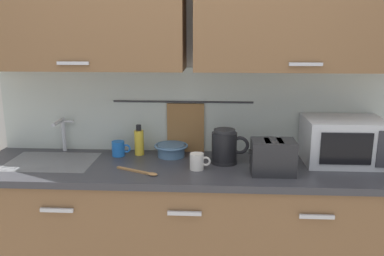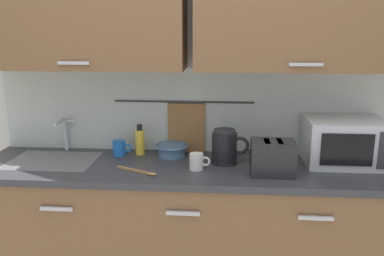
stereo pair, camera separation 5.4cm
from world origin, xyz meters
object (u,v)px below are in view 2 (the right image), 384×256
at_px(mug_near_sink, 120,148).
at_px(wooden_spoon, 141,172).
at_px(mug_by_kettle, 197,161).
at_px(mixing_bowl, 172,149).
at_px(electric_kettle, 225,147).
at_px(toaster, 273,157).
at_px(microwave, 345,142).
at_px(dish_soap_bottle, 140,141).

xyz_separation_m(mug_near_sink, wooden_spoon, (0.20, -0.31, -0.04)).
bearing_deg(mug_by_kettle, mixing_bowl, 126.61).
bearing_deg(electric_kettle, wooden_spoon, -156.36).
xyz_separation_m(toaster, wooden_spoon, (-0.73, -0.04, -0.09)).
height_order(mug_near_sink, mug_by_kettle, same).
bearing_deg(wooden_spoon, microwave, 12.31).
bearing_deg(mug_near_sink, microwave, -2.04).
bearing_deg(mixing_bowl, mug_by_kettle, -53.39).
relative_size(microwave, mixing_bowl, 2.15).
bearing_deg(dish_soap_bottle, toaster, -20.45).
bearing_deg(toaster, mixing_bowl, 155.09).
bearing_deg(microwave, toaster, -153.96).
xyz_separation_m(dish_soap_bottle, mug_near_sink, (-0.13, -0.03, -0.04)).
relative_size(microwave, electric_kettle, 2.03).
distance_m(microwave, mug_by_kettle, 0.89).
height_order(electric_kettle, mixing_bowl, electric_kettle).
bearing_deg(mug_by_kettle, dish_soap_bottle, 145.92).
bearing_deg(mug_near_sink, mixing_bowl, 1.86).
relative_size(electric_kettle, mixing_bowl, 1.06).
distance_m(electric_kettle, mug_by_kettle, 0.21).
bearing_deg(wooden_spoon, dish_soap_bottle, 102.61).
xyz_separation_m(microwave, mug_near_sink, (-1.38, 0.05, -0.09)).
distance_m(microwave, mug_near_sink, 1.38).
bearing_deg(microwave, mixing_bowl, 176.72).
distance_m(microwave, wooden_spoon, 1.21).
bearing_deg(mug_near_sink, dish_soap_bottle, 14.91).
distance_m(mixing_bowl, wooden_spoon, 0.34).
xyz_separation_m(mug_near_sink, toaster, (0.93, -0.27, 0.05)).
xyz_separation_m(electric_kettle, toaster, (0.26, -0.17, -0.01)).
relative_size(dish_soap_bottle, wooden_spoon, 0.75).
bearing_deg(mug_near_sink, wooden_spoon, -56.62).
height_order(mug_near_sink, mixing_bowl, mug_near_sink).
bearing_deg(toaster, microwave, 26.04).
height_order(microwave, toaster, microwave).
distance_m(mug_near_sink, mixing_bowl, 0.33).
xyz_separation_m(electric_kettle, mixing_bowl, (-0.34, 0.11, -0.06)).
xyz_separation_m(mug_by_kettle, wooden_spoon, (-0.31, -0.08, -0.04)).
bearing_deg(wooden_spoon, electric_kettle, 23.64).
height_order(microwave, dish_soap_bottle, microwave).
height_order(electric_kettle, toaster, electric_kettle).
height_order(mixing_bowl, wooden_spoon, mixing_bowl).
relative_size(dish_soap_bottle, mixing_bowl, 0.92).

